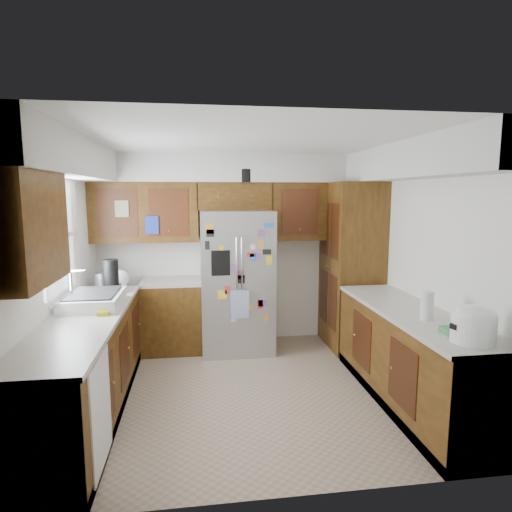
% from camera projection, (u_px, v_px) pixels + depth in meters
% --- Properties ---
extents(floor, '(3.60, 3.60, 0.00)m').
position_uv_depth(floor, '(248.00, 390.00, 4.40)').
color(floor, tan).
rests_on(floor, ground).
extents(room_shell, '(3.64, 3.24, 2.52)m').
position_uv_depth(room_shell, '(233.00, 211.00, 4.48)').
color(room_shell, white).
rests_on(room_shell, ground).
extents(left_counter_run, '(1.36, 3.20, 0.92)m').
position_uv_depth(left_counter_run, '(110.00, 356.00, 4.18)').
color(left_counter_run, '#3A230B').
rests_on(left_counter_run, ground).
extents(right_counter_run, '(0.63, 2.25, 0.92)m').
position_uv_depth(right_counter_run, '(410.00, 361.00, 4.08)').
color(right_counter_run, '#3A230B').
rests_on(right_counter_run, ground).
extents(pantry, '(0.60, 0.90, 2.15)m').
position_uv_depth(pantry, '(351.00, 266.00, 5.58)').
color(pantry, '#3A230B').
rests_on(pantry, ground).
extents(fridge, '(0.90, 0.79, 1.80)m').
position_uv_depth(fridge, '(237.00, 281.00, 5.45)').
color(fridge, '#A1A1A6').
rests_on(fridge, ground).
extents(bridge_cabinet, '(0.96, 0.34, 0.35)m').
position_uv_depth(bridge_cabinet, '(234.00, 196.00, 5.52)').
color(bridge_cabinet, '#3A230B').
rests_on(bridge_cabinet, fridge).
extents(fridge_top_items, '(0.72, 0.29, 0.27)m').
position_uv_depth(fridge_top_items, '(228.00, 173.00, 5.40)').
color(fridge_top_items, '#1B1EB1').
rests_on(fridge_top_items, bridge_cabinet).
extents(sink_assembly, '(0.52, 0.74, 0.37)m').
position_uv_depth(sink_assembly, '(94.00, 299.00, 4.15)').
color(sink_assembly, white).
rests_on(sink_assembly, left_counter_run).
extents(left_counter_clutter, '(0.35, 0.87, 0.38)m').
position_uv_depth(left_counter_clutter, '(113.00, 278.00, 4.87)').
color(left_counter_clutter, black).
rests_on(left_counter_clutter, left_counter_run).
extents(rice_cooker, '(0.32, 0.31, 0.28)m').
position_uv_depth(rice_cooker, '(473.00, 323.00, 3.12)').
color(rice_cooker, white).
rests_on(rice_cooker, right_counter_run).
extents(paper_towel, '(0.11, 0.11, 0.25)m').
position_uv_depth(paper_towel, '(427.00, 306.00, 3.69)').
color(paper_towel, white).
rests_on(paper_towel, right_counter_run).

